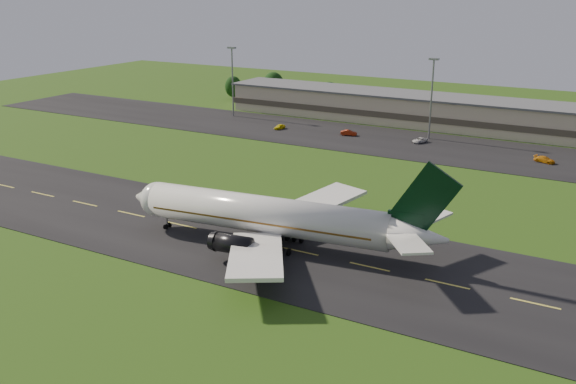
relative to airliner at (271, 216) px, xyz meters
The scene contains 11 objects.
ground 7.58m from the airliner, behind, with size 360.00×360.00×0.00m, color #294912.
taxiway 7.55m from the airliner, behind, with size 220.00×30.00×0.10m, color black.
apron 72.29m from the airliner, 94.75° to the left, with size 260.00×30.00×0.10m, color black.
airliner is the anchor object (origin of this frame).
terminal 96.08m from the airliner, 89.75° to the left, with size 145.00×16.00×8.40m.
light_mast_west 100.83m from the airliner, 127.35° to the left, with size 2.40×1.20×20.35m.
light_mast_centre 80.31m from the airliner, 90.70° to the left, with size 2.40×1.20×20.35m.
service_vehicle_a 81.42m from the airliner, 119.29° to the left, with size 1.52×3.79×1.29m, color yellow.
service_vehicle_b 75.92m from the airliner, 105.47° to the left, with size 1.47×4.21×1.39m, color maroon.
service_vehicle_c 74.59m from the airliner, 91.19° to the left, with size 2.02×4.37×1.21m, color silver.
service_vehicle_d 75.64m from the airliner, 67.87° to the left, with size 1.89×4.64×1.35m, color #CA7A0B.
Camera 1 is at (52.30, -76.77, 37.62)m, focal length 40.00 mm.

